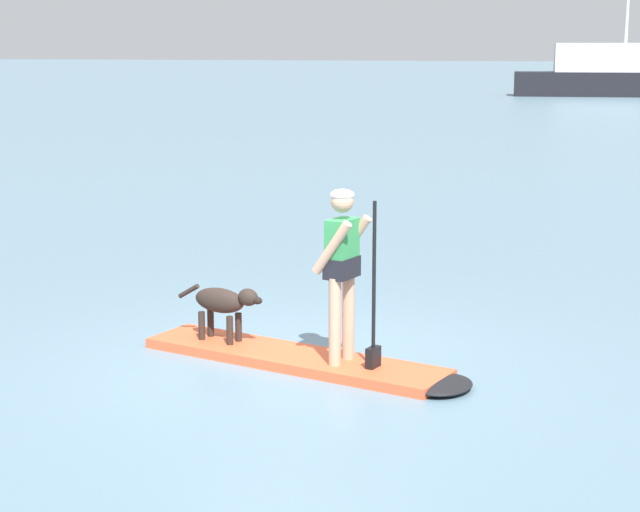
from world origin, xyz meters
name	(u,v)px	position (x,y,z in m)	size (l,w,h in m)	color
ground_plane	(294,363)	(0.00, 0.00, 0.00)	(400.00, 400.00, 0.00)	slate
paddleboard	(313,361)	(0.22, -0.06, 0.05)	(3.58, 1.64, 0.10)	#E55933
person_paddler	(343,263)	(0.55, -0.16, 1.09)	(0.67, 0.57, 1.70)	tan
dog	(223,303)	(-0.83, 0.24, 0.51)	(1.04, 0.39, 0.60)	#2D231E
moored_boat_outer	(609,76)	(2.73, 58.49, 1.24)	(12.22, 3.86, 12.04)	black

